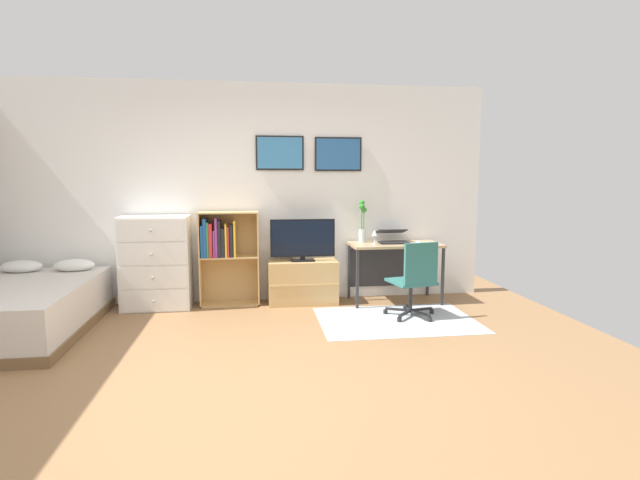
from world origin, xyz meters
name	(u,v)px	position (x,y,z in m)	size (l,w,h in m)	color
ground_plane	(241,376)	(0.00, 0.00, 0.00)	(7.20, 7.20, 0.00)	#936B44
wall_back_with_posters	(245,193)	(0.01, 2.43, 1.36)	(6.12, 0.09, 2.70)	white
area_rug	(396,320)	(1.65, 1.29, 0.00)	(1.70, 1.20, 0.01)	#B2B7BC
bed	(21,309)	(-2.20, 1.37, 0.25)	(1.30, 2.03, 0.62)	brown
dresser	(156,263)	(-1.04, 2.15, 0.55)	(0.79, 0.46, 1.10)	white
bookshelf	(224,249)	(-0.25, 2.22, 0.69)	(0.71, 0.30, 1.14)	tan
tv_stand	(303,282)	(0.71, 2.17, 0.27)	(0.85, 0.41, 0.53)	tan
television	(303,240)	(0.71, 2.15, 0.79)	(0.79, 0.16, 0.51)	black
desk	(393,253)	(1.85, 2.16, 0.60)	(1.12, 0.58, 0.74)	tan
office_chair	(415,278)	(1.87, 1.34, 0.46)	(0.58, 0.57, 0.86)	#232326
laptop	(393,237)	(1.85, 2.18, 0.80)	(0.38, 0.41, 0.17)	black
computer_mouse	(418,242)	(2.13, 2.03, 0.76)	(0.06, 0.10, 0.03)	silver
bamboo_vase	(362,223)	(1.47, 2.24, 0.99)	(0.10, 0.10, 0.53)	silver
wine_glass	(375,233)	(1.58, 2.04, 0.87)	(0.07, 0.07, 0.18)	silver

